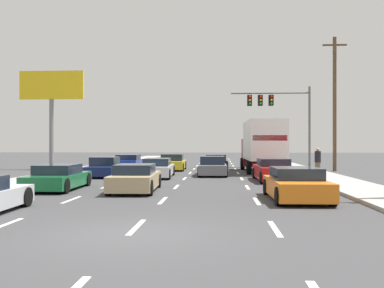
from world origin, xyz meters
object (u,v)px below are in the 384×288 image
object	(u,v)px
car_blue	(129,163)
utility_pole_mid	(335,102)
car_yellow	(173,163)
box_truck	(262,144)
car_black	(216,162)
traffic_signal_mast	(274,106)
car_navy	(105,168)
car_tan	(135,179)
roadside_billboard	(52,96)
car_red	(273,171)
car_white	(158,168)
pedestrian_near_corner	(318,161)
car_orange	(296,185)
car_gray	(212,167)
car_green	(58,178)

from	to	relation	value
car_blue	utility_pole_mid	distance (m)	16.63
car_yellow	box_truck	xyz separation A→B (m)	(6.79, -2.08, 1.50)
car_black	traffic_signal_mast	bearing A→B (deg)	33.69
car_black	car_navy	bearing A→B (deg)	-128.90
car_tan	car_navy	bearing A→B (deg)	113.44
car_yellow	utility_pole_mid	bearing A→B (deg)	-2.14
car_black	box_truck	bearing A→B (deg)	-48.21
box_truck	roadside_billboard	world-z (taller)	roadside_billboard
car_navy	car_red	world-z (taller)	car_red
car_white	pedestrian_near_corner	world-z (taller)	pedestrian_near_corner
box_truck	car_orange	size ratio (longest dim) A/B	1.94
car_black	utility_pole_mid	distance (m)	10.41
box_truck	utility_pole_mid	xyz separation A→B (m)	(5.62, 1.62, 3.16)
car_yellow	car_red	world-z (taller)	car_yellow
car_red	pedestrian_near_corner	distance (m)	4.15
traffic_signal_mast	roadside_billboard	bearing A→B (deg)	-166.30
car_white	car_orange	distance (m)	12.32
traffic_signal_mast	car_navy	bearing A→B (deg)	-135.18
utility_pole_mid	pedestrian_near_corner	world-z (taller)	utility_pole_mid
box_truck	traffic_signal_mast	xyz separation A→B (m)	(1.78, 7.30, 3.38)
car_blue	box_truck	size ratio (longest dim) A/B	0.55
car_gray	car_red	distance (m)	5.22
traffic_signal_mast	box_truck	bearing A→B (deg)	-103.70
car_yellow	car_green	bearing A→B (deg)	-104.05
car_tan	car_yellow	bearing A→B (deg)	90.01
car_white	pedestrian_near_corner	size ratio (longest dim) A/B	2.79
car_green	car_red	world-z (taller)	car_red
box_truck	roadside_billboard	bearing A→B (deg)	170.67
car_white	car_tan	distance (m)	7.88
car_green	car_gray	bearing A→B (deg)	52.95
car_orange	pedestrian_near_corner	bearing A→B (deg)	73.38
car_green	box_truck	distance (m)	16.34
car_red	car_blue	bearing A→B (deg)	136.78
car_green	utility_pole_mid	xyz separation A→B (m)	(16.06, 14.09, 4.70)
car_blue	car_tan	size ratio (longest dim) A/B	1.02
car_red	car_green	bearing A→B (deg)	-153.33
utility_pole_mid	car_black	bearing A→B (deg)	166.24
car_tan	pedestrian_near_corner	world-z (taller)	pedestrian_near_corner
car_blue	traffic_signal_mast	distance (m)	13.97
car_white	car_gray	size ratio (longest dim) A/B	1.07
traffic_signal_mast	car_orange	bearing A→B (deg)	-95.25
box_truck	car_tan	bearing A→B (deg)	-117.60
car_blue	car_gray	distance (m)	8.84
car_gray	car_red	world-z (taller)	car_gray
car_tan	roadside_billboard	bearing A→B (deg)	122.47
car_white	car_green	bearing A→B (deg)	-115.44
car_blue	car_tan	xyz separation A→B (m)	(3.54, -15.31, -0.02)
car_tan	roadside_billboard	xyz separation A→B (m)	(-10.03, 15.76, 5.40)
car_tan	car_gray	xyz separation A→B (m)	(3.22, 9.61, 0.02)
car_gray	traffic_signal_mast	xyz separation A→B (m)	(5.35, 10.68, 4.89)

